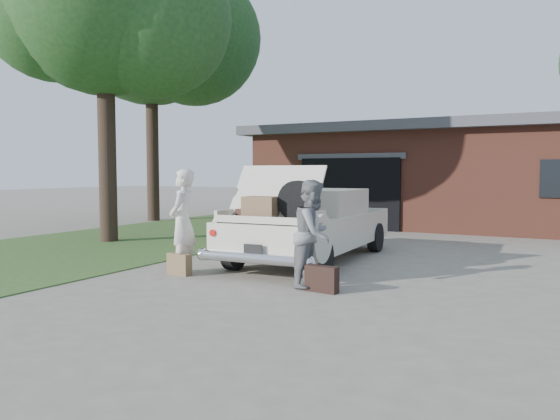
% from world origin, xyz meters
% --- Properties ---
extents(ground, '(90.00, 90.00, 0.00)m').
position_xyz_m(ground, '(0.00, 0.00, 0.00)').
color(ground, gray).
rests_on(ground, ground).
extents(grass_strip, '(6.00, 16.00, 0.02)m').
position_xyz_m(grass_strip, '(-5.50, 3.00, 0.01)').
color(grass_strip, '#2D4C1E').
rests_on(grass_strip, ground).
extents(house, '(12.80, 7.80, 3.30)m').
position_xyz_m(house, '(0.98, 11.47, 1.67)').
color(house, brown).
rests_on(house, ground).
extents(tree_left, '(5.87, 5.10, 8.78)m').
position_xyz_m(tree_left, '(-5.73, 2.23, 5.96)').
color(tree_left, '#38281E').
rests_on(tree_left, ground).
extents(tree_back, '(7.31, 6.36, 10.55)m').
position_xyz_m(tree_back, '(-8.82, 7.48, 7.05)').
color(tree_back, '#38281E').
rests_on(tree_back, ground).
extents(sedan, '(2.14, 5.06, 1.89)m').
position_xyz_m(sedan, '(-0.04, 2.01, 0.73)').
color(sedan, beige).
rests_on(sedan, ground).
extents(woman_left, '(0.64, 0.77, 1.82)m').
position_xyz_m(woman_left, '(-1.46, -0.30, 0.91)').
color(woman_left, silver).
rests_on(woman_left, ground).
extents(woman_right, '(0.64, 0.82, 1.65)m').
position_xyz_m(woman_right, '(1.06, -0.29, 0.83)').
color(woman_right, slate).
rests_on(woman_right, ground).
extents(suitcase_left, '(0.50, 0.23, 0.37)m').
position_xyz_m(suitcase_left, '(-1.39, -0.49, 0.19)').
color(suitcase_left, brown).
rests_on(suitcase_left, ground).
extents(suitcase_right, '(0.52, 0.22, 0.39)m').
position_xyz_m(suitcase_right, '(1.33, -0.58, 0.20)').
color(suitcase_right, black).
rests_on(suitcase_right, ground).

